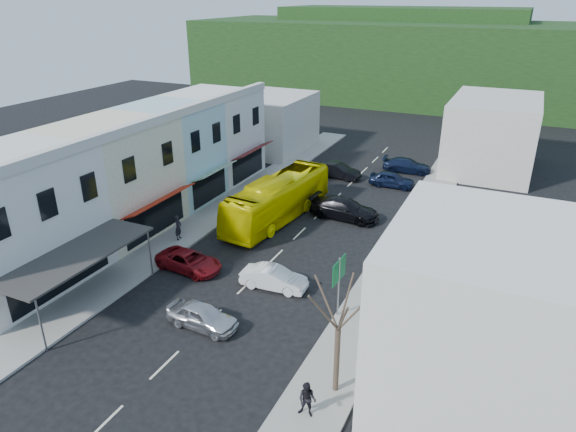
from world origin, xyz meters
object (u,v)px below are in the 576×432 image
Objects in this scene: direction_sign at (338,288)px; traffic_signal at (443,143)px; pedestrian_left at (178,228)px; pedestrian_right at (307,399)px; car_white at (274,278)px; car_silver at (202,315)px; street_tree at (338,330)px; bus at (278,200)px; car_red at (189,260)px.

traffic_signal is at bearing 92.77° from direction_sign.
traffic_signal is at bearing -41.17° from pedestrian_left.
direction_sign reaches higher than pedestrian_right.
pedestrian_left is at bearing 68.40° from car_white.
car_silver is 34.19m from traffic_signal.
traffic_signal is (6.65, 33.50, 1.66)m from car_silver.
street_tree is (0.56, 1.93, 2.34)m from pedestrian_right.
street_tree is (8.05, -1.62, 2.64)m from car_silver.
bus is 21.16m from traffic_signal.
bus is 8.06m from pedestrian_left.
pedestrian_left is at bearing 138.77° from pedestrian_right.
bus is 2.64× the size of car_silver.
car_silver and car_red have the same top height.
direction_sign is at bearing -89.49° from car_red.
bus is 2.46× the size of traffic_signal.
car_silver is 1.21× the size of direction_sign.
bus is 2.52× the size of car_red.
car_red is at bearing 88.86° from car_white.
bus is 10.35m from car_white.
car_silver is at bearing 88.24° from traffic_signal.
pedestrian_right is at bearing -150.07° from car_white.
car_white is 9.40m from pedestrian_left.
direction_sign is at bearing -119.59° from pedestrian_left.
direction_sign is (6.16, 3.85, 1.12)m from car_silver.
car_silver is 6.37m from car_red.
traffic_signal reaches higher than direction_sign.
car_red is at bearing 43.68° from car_silver.
street_tree reaches higher than pedestrian_left.
pedestrian_left is at bearing 166.75° from direction_sign.
car_red is at bearing 141.13° from pedestrian_right.
car_white is (4.27, -9.39, -0.85)m from bus.
street_tree reaches higher than direction_sign.
direction_sign is (13.42, -4.09, 0.82)m from pedestrian_left.
car_silver is at bearing -150.21° from pedestrian_left.
bus reaches higher than car_white.
traffic_signal reaches higher than car_silver.
pedestrian_left is at bearing 148.02° from street_tree.
car_silver is 0.93× the size of traffic_signal.
traffic_signal is (4.95, 28.41, 1.66)m from car_white.
car_red is 2.71× the size of pedestrian_right.
pedestrian_right reaches higher than car_red.
bus is at bearing 133.14° from direction_sign.
pedestrian_left reaches higher than car_silver.
traffic_signal is at bearing 87.98° from pedestrian_right.
pedestrian_right is (11.68, -8.34, 0.30)m from car_red.
traffic_signal is (-0.84, 37.04, 1.36)m from pedestrian_right.
direction_sign reaches higher than car_silver.
bus is at bearing -3.69° from car_red.
pedestrian_left is 29.13m from traffic_signal.
car_white is at bearing -60.26° from bus.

